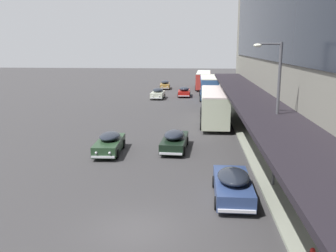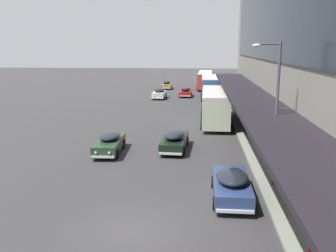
# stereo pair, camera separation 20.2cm
# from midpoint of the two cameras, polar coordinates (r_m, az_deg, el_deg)

# --- Properties ---
(ground) EXTENTS (240.00, 240.00, 0.00)m
(ground) POSITION_cam_midpoint_polar(r_m,az_deg,el_deg) (16.55, -4.78, -15.52)
(ground) COLOR #393738
(transit_bus_kerbside_front) EXTENTS (2.85, 10.99, 3.30)m
(transit_bus_kerbside_front) POSITION_cam_midpoint_polar(r_m,az_deg,el_deg) (38.10, 7.29, 3.24)
(transit_bus_kerbside_front) COLOR beige
(transit_bus_kerbside_front) RESTS_ON ground
(transit_bus_kerbside_rear) EXTENTS (3.03, 11.41, 3.07)m
(transit_bus_kerbside_rear) POSITION_cam_midpoint_polar(r_m,az_deg,el_deg) (69.65, 5.78, 7.13)
(transit_bus_kerbside_rear) COLOR #BA342D
(transit_bus_kerbside_rear) RESTS_ON ground
(transit_bus_kerbside_far) EXTENTS (2.74, 9.53, 3.29)m
(transit_bus_kerbside_far) POSITION_cam_midpoint_polar(r_m,az_deg,el_deg) (55.79, 6.57, 6.03)
(transit_bus_kerbside_far) COLOR #38619D
(transit_bus_kerbside_far) RESTS_ON ground
(sedan_lead_near) EXTENTS (2.03, 5.04, 1.52)m
(sedan_lead_near) POSITION_cam_midpoint_polar(r_m,az_deg,el_deg) (28.10, 1.20, -2.17)
(sedan_lead_near) COLOR black
(sedan_lead_near) RESTS_ON ground
(sedan_far_back) EXTENTS (1.93, 4.77, 1.54)m
(sedan_far_back) POSITION_cam_midpoint_polar(r_m,az_deg,el_deg) (58.53, 2.79, 5.25)
(sedan_far_back) COLOR #A71712
(sedan_far_back) RESTS_ON ground
(sedan_oncoming_front) EXTENTS (1.99, 4.75, 1.54)m
(sedan_oncoming_front) POSITION_cam_midpoint_polar(r_m,az_deg,el_deg) (69.25, -0.13, 6.32)
(sedan_oncoming_front) COLOR olive
(sedan_oncoming_front) RESTS_ON ground
(sedan_second_mid) EXTENTS (1.97, 4.91, 1.55)m
(sedan_second_mid) POSITION_cam_midpoint_polar(r_m,az_deg,el_deg) (19.54, 9.94, -8.76)
(sedan_second_mid) COLOR navy
(sedan_second_mid) RESTS_ON ground
(sedan_lead_mid) EXTENTS (2.00, 4.28, 1.58)m
(sedan_lead_mid) POSITION_cam_midpoint_polar(r_m,az_deg,el_deg) (55.99, -1.24, 4.98)
(sedan_lead_mid) COLOR beige
(sedan_lead_mid) RESTS_ON ground
(sedan_trailing_mid) EXTENTS (1.94, 4.83, 1.46)m
(sedan_trailing_mid) POSITION_cam_midpoint_polar(r_m,az_deg,el_deg) (27.73, -8.70, -2.55)
(sedan_trailing_mid) COLOR #243E26
(sedan_trailing_mid) RESTS_ON ground
(pedestrian_at_kerb) EXTENTS (0.62, 0.33, 1.86)m
(pedestrian_at_kerb) POSITION_cam_midpoint_polar(r_m,az_deg,el_deg) (23.28, 17.61, -4.68)
(pedestrian_at_kerb) COLOR black
(pedestrian_at_kerb) RESTS_ON sidewalk_kerb
(street_lamp) EXTENTS (1.50, 0.28, 7.72)m
(street_lamp) POSITION_cam_midpoint_polar(r_m,az_deg,el_deg) (20.63, 16.10, 3.05)
(street_lamp) COLOR #4C4C51
(street_lamp) RESTS_ON sidewalk_kerb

